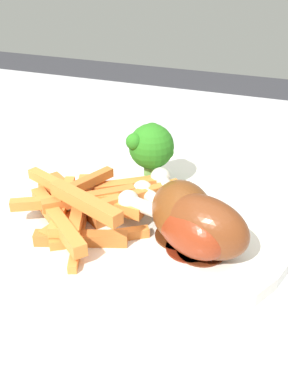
# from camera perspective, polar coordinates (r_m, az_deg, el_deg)

# --- Properties ---
(dining_table) EXTENTS (1.03, 0.71, 0.70)m
(dining_table) POSITION_cam_1_polar(r_m,az_deg,el_deg) (0.53, 4.94, -11.24)
(dining_table) COLOR #B7B7BC
(dining_table) RESTS_ON ground_plane
(dinner_plate) EXTENTS (0.28, 0.28, 0.01)m
(dinner_plate) POSITION_cam_1_polar(r_m,az_deg,el_deg) (0.43, 0.00, -3.02)
(dinner_plate) COLOR white
(dinner_plate) RESTS_ON dining_table
(broccoli_floret_front) EXTENTS (0.05, 0.05, 0.07)m
(broccoli_floret_front) POSITION_cam_1_polar(r_m,az_deg,el_deg) (0.44, 0.90, 5.79)
(broccoli_floret_front) COLOR #77B754
(broccoli_floret_front) RESTS_ON dinner_plate
(carrot_fries_pile) EXTENTS (0.14, 0.14, 0.04)m
(carrot_fries_pile) POSITION_cam_1_polar(r_m,az_deg,el_deg) (0.40, -7.59, -1.71)
(carrot_fries_pile) COLOR orange
(carrot_fries_pile) RESTS_ON dinner_plate
(chicken_drumstick_near) EXTENTS (0.11, 0.09, 0.05)m
(chicken_drumstick_near) POSITION_cam_1_polar(r_m,az_deg,el_deg) (0.37, 5.57, -4.06)
(chicken_drumstick_near) COLOR #5E1A0C
(chicken_drumstick_near) RESTS_ON dinner_plate
(chicken_drumstick_far) EXTENTS (0.12, 0.06, 0.05)m
(chicken_drumstick_far) POSITION_cam_1_polar(r_m,az_deg,el_deg) (0.36, 6.95, -4.22)
(chicken_drumstick_far) COLOR #4E1F0E
(chicken_drumstick_far) RESTS_ON dinner_plate
(chicken_drumstick_extra) EXTENTS (0.09, 0.11, 0.05)m
(chicken_drumstick_extra) POSITION_cam_1_polar(r_m,az_deg,el_deg) (0.38, 4.69, -2.28)
(chicken_drumstick_extra) COLOR #4E220D
(chicken_drumstick_extra) RESTS_ON dinner_plate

